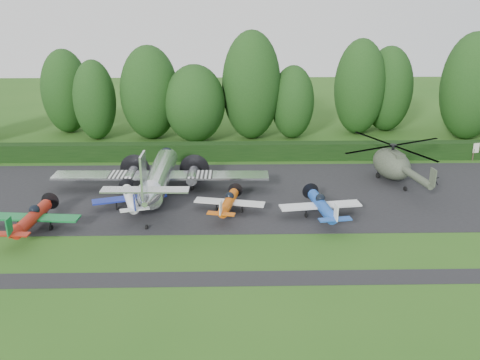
{
  "coord_description": "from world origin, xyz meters",
  "views": [
    {
      "loc": [
        1.78,
        -38.53,
        19.27
      ],
      "look_at": [
        2.75,
        7.2,
        2.5
      ],
      "focal_mm": 40.0,
      "sensor_mm": 36.0,
      "label": 1
    }
  ],
  "objects_px": {
    "light_plane_orange": "(228,202)",
    "helicopter": "(392,162)",
    "light_plane_red": "(32,218)",
    "light_plane_white": "(130,198)",
    "transport_plane": "(159,176)",
    "light_plane_blue": "(322,206)"
  },
  "relations": [
    {
      "from": "light_plane_blue",
      "to": "helicopter",
      "type": "relative_size",
      "value": 0.54
    },
    {
      "from": "light_plane_orange",
      "to": "transport_plane",
      "type": "bearing_deg",
      "value": 133.84
    },
    {
      "from": "light_plane_orange",
      "to": "helicopter",
      "type": "relative_size",
      "value": 0.47
    },
    {
      "from": "light_plane_white",
      "to": "light_plane_orange",
      "type": "relative_size",
      "value": 1.05
    },
    {
      "from": "transport_plane",
      "to": "light_plane_white",
      "type": "distance_m",
      "value": 4.22
    },
    {
      "from": "helicopter",
      "to": "light_plane_red",
      "type": "bearing_deg",
      "value": -150.02
    },
    {
      "from": "transport_plane",
      "to": "light_plane_blue",
      "type": "xyz_separation_m",
      "value": [
        14.86,
        -5.8,
        -0.74
      ]
    },
    {
      "from": "light_plane_blue",
      "to": "light_plane_red",
      "type": "bearing_deg",
      "value": -166.93
    },
    {
      "from": "light_plane_red",
      "to": "light_plane_white",
      "type": "relative_size",
      "value": 1.12
    },
    {
      "from": "light_plane_red",
      "to": "light_plane_blue",
      "type": "xyz_separation_m",
      "value": [
        24.38,
        2.16,
        -0.04
      ]
    },
    {
      "from": "light_plane_white",
      "to": "light_plane_orange",
      "type": "height_order",
      "value": "light_plane_white"
    },
    {
      "from": "light_plane_white",
      "to": "light_plane_blue",
      "type": "xyz_separation_m",
      "value": [
        17.07,
        -2.3,
        0.09
      ]
    },
    {
      "from": "light_plane_red",
      "to": "transport_plane",
      "type": "bearing_deg",
      "value": 34.75
    },
    {
      "from": "light_plane_white",
      "to": "helicopter",
      "type": "bearing_deg",
      "value": 31.98
    },
    {
      "from": "light_plane_red",
      "to": "light_plane_white",
      "type": "xyz_separation_m",
      "value": [
        7.32,
        4.46,
        -0.12
      ]
    },
    {
      "from": "transport_plane",
      "to": "light_plane_red",
      "type": "bearing_deg",
      "value": -141.4
    },
    {
      "from": "light_plane_orange",
      "to": "light_plane_blue",
      "type": "bearing_deg",
      "value": -20.98
    },
    {
      "from": "light_plane_red",
      "to": "light_plane_blue",
      "type": "distance_m",
      "value": 24.48
    },
    {
      "from": "helicopter",
      "to": "light_plane_blue",
      "type": "bearing_deg",
      "value": -122.26
    },
    {
      "from": "light_plane_white",
      "to": "transport_plane",
      "type": "bearing_deg",
      "value": 74.47
    },
    {
      "from": "transport_plane",
      "to": "light_plane_orange",
      "type": "distance_m",
      "value": 8.12
    },
    {
      "from": "light_plane_blue",
      "to": "transport_plane",
      "type": "bearing_deg",
      "value": 166.69
    }
  ]
}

